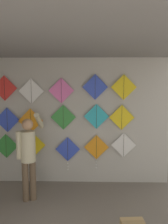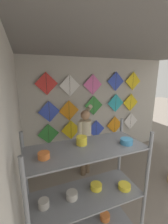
# 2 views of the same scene
# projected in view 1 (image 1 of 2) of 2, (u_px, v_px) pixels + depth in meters

# --- Properties ---
(back_panel) EXTENTS (4.69, 0.06, 2.80)m
(back_panel) POSITION_uv_depth(u_px,v_px,m) (64.00, 121.00, 4.89)
(back_panel) COLOR #BCB7AD
(back_panel) RESTS_ON ground
(ceiling_slab) EXTENTS (4.69, 4.76, 0.04)m
(ceiling_slab) POSITION_uv_depth(u_px,v_px,m) (45.00, 36.00, 2.72)
(ceiling_slab) COLOR gray
(shopkeeper) EXTENTS (0.41, 0.64, 1.70)m
(shopkeeper) POSITION_uv_depth(u_px,v_px,m) (28.00, 152.00, 4.12)
(shopkeeper) COLOR brown
(shopkeeper) RESTS_ON ground
(kite_0) EXTENTS (0.55, 0.01, 0.55)m
(kite_0) POSITION_uv_depth(u_px,v_px,m) (6.00, 146.00, 4.90)
(kite_0) COLOR #338C38
(kite_1) EXTENTS (0.55, 0.04, 0.69)m
(kite_1) POSITION_uv_depth(u_px,v_px,m) (33.00, 146.00, 4.88)
(kite_1) COLOR yellow
(kite_2) EXTENTS (0.55, 0.04, 0.76)m
(kite_2) POSITION_uv_depth(u_px,v_px,m) (68.00, 151.00, 4.88)
(kite_2) COLOR blue
(kite_3) EXTENTS (0.55, 0.04, 0.76)m
(kite_3) POSITION_uv_depth(u_px,v_px,m) (96.00, 149.00, 4.86)
(kite_3) COLOR orange
(kite_4) EXTENTS (0.55, 0.01, 0.55)m
(kite_4) POSITION_uv_depth(u_px,v_px,m) (124.00, 145.00, 4.83)
(kite_4) COLOR white
(kite_5) EXTENTS (0.55, 0.01, 0.55)m
(kite_5) POSITION_uv_depth(u_px,v_px,m) (7.00, 120.00, 4.83)
(kite_5) COLOR blue
(kite_6) EXTENTS (0.55, 0.01, 0.55)m
(kite_6) POSITION_uv_depth(u_px,v_px,m) (31.00, 121.00, 4.82)
(kite_6) COLOR orange
(kite_7) EXTENTS (0.55, 0.01, 0.55)m
(kite_7) POSITION_uv_depth(u_px,v_px,m) (63.00, 117.00, 4.79)
(kite_7) COLOR #338C38
(kite_8) EXTENTS (0.55, 0.01, 0.55)m
(kite_8) POSITION_uv_depth(u_px,v_px,m) (96.00, 116.00, 4.77)
(kite_8) COLOR #28B2C6
(kite_9) EXTENTS (0.55, 0.01, 0.55)m
(kite_9) POSITION_uv_depth(u_px,v_px,m) (122.00, 118.00, 4.76)
(kite_9) COLOR yellow
(kite_10) EXTENTS (0.55, 0.01, 0.55)m
(kite_10) POSITION_uv_depth(u_px,v_px,m) (4.00, 88.00, 4.74)
(kite_10) COLOR red
(kite_11) EXTENTS (0.55, 0.01, 0.55)m
(kite_11) POSITION_uv_depth(u_px,v_px,m) (31.00, 91.00, 4.74)
(kite_11) COLOR white
(kite_12) EXTENTS (0.55, 0.01, 0.55)m
(kite_12) POSITION_uv_depth(u_px,v_px,m) (61.00, 91.00, 4.72)
(kite_12) COLOR pink
(kite_13) EXTENTS (0.55, 0.01, 0.55)m
(kite_13) POSITION_uv_depth(u_px,v_px,m) (95.00, 87.00, 4.69)
(kite_13) COLOR blue
(kite_14) EXTENTS (0.55, 0.01, 0.55)m
(kite_14) POSITION_uv_depth(u_px,v_px,m) (124.00, 87.00, 4.68)
(kite_14) COLOR yellow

